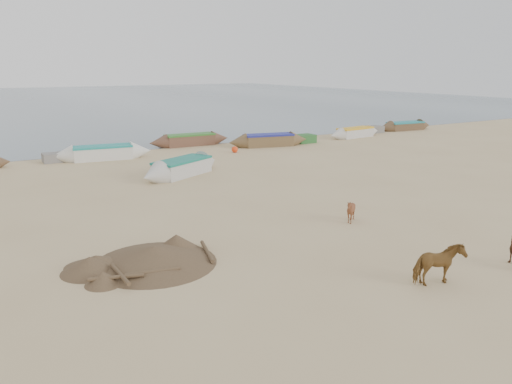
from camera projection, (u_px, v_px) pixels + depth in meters
ground at (317, 246)px, 16.72m from camera, size 140.00×140.00×0.00m
sea at (23, 101)px, 85.06m from camera, size 160.00×160.00×0.00m
cow_adult at (438, 265)px, 13.63m from camera, size 1.50×0.92×1.18m
calf_front at (351, 211)px, 19.11m from camera, size 0.89×0.80×0.94m
near_canoe at (182, 167)px, 27.43m from camera, size 5.99×4.04×0.91m
debris_pile at (154, 255)px, 15.19m from camera, size 4.30×4.30×0.55m
waterline_canoes at (146, 148)px, 34.00m from camera, size 59.11×5.29×0.92m
beach_clutter at (193, 148)px, 34.87m from camera, size 44.23×3.90×0.64m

